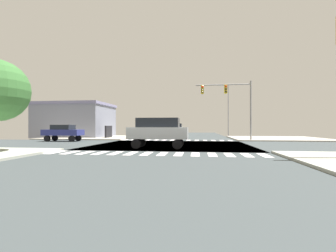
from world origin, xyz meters
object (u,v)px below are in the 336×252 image
at_px(suv_leading_1, 158,130).
at_px(bank_building, 76,120).
at_px(sedan_nearside_1, 63,131).
at_px(traffic_signal_mast, 230,97).
at_px(pickup_farside_1, 178,128).
at_px(street_lamp, 227,106).

bearing_deg(suv_leading_1, bank_building, 43.42).
bearing_deg(bank_building, sedan_nearside_1, -68.76).
height_order(traffic_signal_mast, bank_building, traffic_signal_mast).
bearing_deg(pickup_farside_1, bank_building, 48.38).
distance_m(street_lamp, suv_leading_1, 26.95).
bearing_deg(traffic_signal_mast, street_lamp, 84.36).
distance_m(pickup_farside_1, suv_leading_1, 33.68).
bearing_deg(street_lamp, suv_leading_1, -108.07).
bearing_deg(street_lamp, pickup_farside_1, 139.08).
relative_size(traffic_signal_mast, sedan_nearside_1, 1.64).
bearing_deg(traffic_signal_mast, pickup_farside_1, 109.34).
bearing_deg(sedan_nearside_1, street_lamp, 131.83).
relative_size(street_lamp, sedan_nearside_1, 2.16).
bearing_deg(suv_leading_1, street_lamp, -18.07).
bearing_deg(suv_leading_1, pickup_farside_1, 2.27).
bearing_deg(suv_leading_1, traffic_signal_mast, -32.98).
height_order(bank_building, sedan_nearside_1, bank_building).
bearing_deg(sedan_nearside_1, suv_leading_1, 60.18).
bearing_deg(pickup_farside_1, traffic_signal_mast, 109.34).
xyz_separation_m(traffic_signal_mast, sedan_nearside_1, (-19.01, -3.48, -4.09)).
height_order(street_lamp, bank_building, street_lamp).
bearing_deg(pickup_farside_1, suv_leading_1, 92.27).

